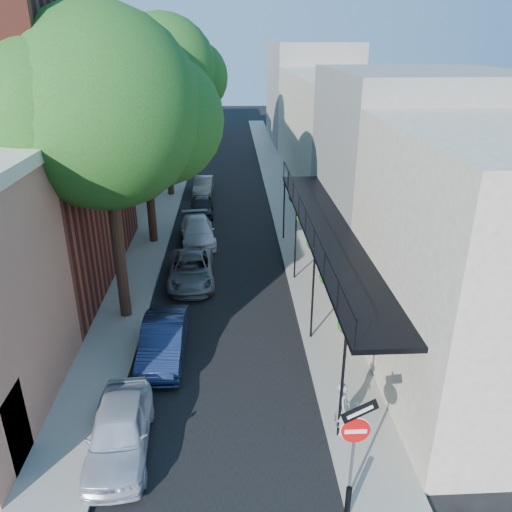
{
  "coord_description": "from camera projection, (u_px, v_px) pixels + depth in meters",
  "views": [
    {
      "loc": [
        0.49,
        -7.57,
        10.15
      ],
      "look_at": [
        1.35,
        9.38,
        2.8
      ],
      "focal_mm": 35.0,
      "sensor_mm": 36.0,
      "label": 1
    }
  ],
  "objects": [
    {
      "name": "oak_near",
      "position": [
        117.0,
        113.0,
        17.06
      ],
      "size": [
        7.48,
        6.8,
        11.42
      ],
      "color": "black",
      "rests_on": "ground"
    },
    {
      "name": "parked_car_b",
      "position": [
        163.0,
        341.0,
        17.14
      ],
      "size": [
        1.42,
        4.06,
        1.34
      ],
      "primitive_type": "imported",
      "rotation": [
        0.0,
        0.0,
        0.0
      ],
      "color": "#142041",
      "rests_on": "ground"
    },
    {
      "name": "buildings_right",
      "position": [
        346.0,
        125.0,
        36.63
      ],
      "size": [
        9.8,
        55.0,
        10.0
      ],
      "color": "beige",
      "rests_on": "ground"
    },
    {
      "name": "buildings_left",
      "position": [
        90.0,
        121.0,
        34.92
      ],
      "size": [
        10.1,
        59.1,
        12.0
      ],
      "color": "tan",
      "rests_on": "ground"
    },
    {
      "name": "parked_car_c",
      "position": [
        191.0,
        270.0,
        22.55
      ],
      "size": [
        2.24,
        4.47,
        1.22
      ],
      "primitive_type": "imported",
      "rotation": [
        0.0,
        0.0,
        0.05
      ],
      "color": "slate",
      "rests_on": "ground"
    },
    {
      "name": "parked_car_f",
      "position": [
        203.0,
        186.0,
        35.63
      ],
      "size": [
        1.36,
        3.68,
        1.2
      ],
      "primitive_type": "imported",
      "rotation": [
        0.0,
        0.0,
        -0.02
      ],
      "color": "gray",
      "rests_on": "ground"
    },
    {
      "name": "parked_car_e",
      "position": [
        202.0,
        206.0,
        31.25
      ],
      "size": [
        1.55,
        3.59,
        1.21
      ],
      "primitive_type": "imported",
      "rotation": [
        0.0,
        0.0,
        0.03
      ],
      "color": "black",
      "rests_on": "ground"
    },
    {
      "name": "sidewalk_right",
      "position": [
        277.0,
        182.0,
        38.6
      ],
      "size": [
        2.0,
        64.0,
        0.12
      ],
      "primitive_type": "cube",
      "color": "gray",
      "rests_on": "ground"
    },
    {
      "name": "sidewalk_left",
      "position": [
        173.0,
        184.0,
        38.23
      ],
      "size": [
        2.0,
        64.0,
        0.12
      ],
      "primitive_type": "cube",
      "color": "gray",
      "rests_on": "ground"
    },
    {
      "name": "parked_car_a",
      "position": [
        119.0,
        431.0,
        13.18
      ],
      "size": [
        1.82,
        4.01,
        1.33
      ],
      "primitive_type": "imported",
      "rotation": [
        0.0,
        0.0,
        0.06
      ],
      "color": "#B6BBC9",
      "rests_on": "ground"
    },
    {
      "name": "sign_post",
      "position": [
        355.0,
        434.0,
        11.17
      ],
      "size": [
        0.89,
        0.17,
        2.99
      ],
      "color": "#595B60",
      "rests_on": "ground"
    },
    {
      "name": "oak_far",
      "position": [
        170.0,
        72.0,
        32.5
      ],
      "size": [
        7.7,
        7.0,
        11.9
      ],
      "color": "black",
      "rests_on": "ground"
    },
    {
      "name": "bollard",
      "position": [
        348.0,
        501.0,
        11.34
      ],
      "size": [
        0.14,
        0.14,
        0.8
      ],
      "primitive_type": "cylinder",
      "color": "black",
      "rests_on": "sidewalk_right"
    },
    {
      "name": "oak_mid",
      "position": [
        151.0,
        108.0,
        24.69
      ],
      "size": [
        6.6,
        6.0,
        10.2
      ],
      "color": "black",
      "rests_on": "ground"
    },
    {
      "name": "pedestrian",
      "position": [
        342.0,
        408.0,
        13.61
      ],
      "size": [
        0.49,
        0.65,
        1.62
      ],
      "primitive_type": "imported",
      "rotation": [
        0.0,
        0.0,
        1.39
      ],
      "color": "gray",
      "rests_on": "sidewalk_right"
    },
    {
      "name": "parked_car_d",
      "position": [
        198.0,
        231.0,
        27.1
      ],
      "size": [
        2.28,
        4.49,
        1.25
      ],
      "primitive_type": "imported",
      "rotation": [
        0.0,
        0.0,
        0.13
      ],
      "color": "silver",
      "rests_on": "ground"
    },
    {
      "name": "road_surface",
      "position": [
        225.0,
        184.0,
        38.44
      ],
      "size": [
        6.0,
        64.0,
        0.01
      ],
      "primitive_type": "cube",
      "color": "black",
      "rests_on": "ground"
    }
  ]
}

